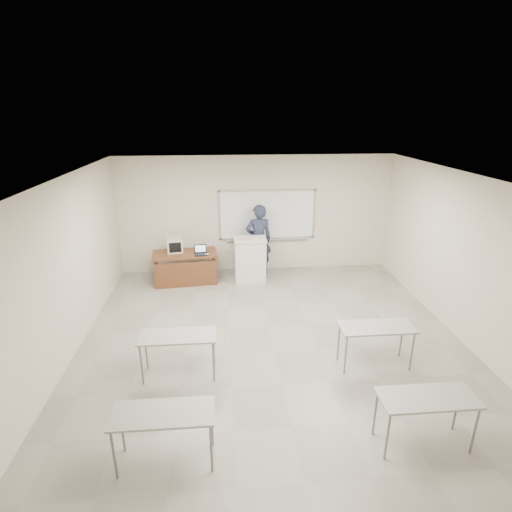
{
  "coord_description": "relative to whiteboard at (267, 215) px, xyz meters",
  "views": [
    {
      "loc": [
        -0.84,
        -5.99,
        4.02
      ],
      "look_at": [
        -0.14,
        2.2,
        1.02
      ],
      "focal_mm": 28.0,
      "sensor_mm": 36.0,
      "label": 1
    }
  ],
  "objects": [
    {
      "name": "whiteboard",
      "position": [
        0.0,
        0.0,
        0.0
      ],
      "size": [
        2.48,
        0.1,
        1.31
      ],
      "color": "white",
      "rests_on": "floor"
    },
    {
      "name": "podium",
      "position": [
        -0.5,
        -0.77,
        -0.93
      ],
      "size": [
        0.78,
        0.57,
        1.1
      ],
      "rotation": [
        0.0,
        0.0,
        0.0
      ],
      "color": "silver",
      "rests_on": "floor"
    },
    {
      "name": "crt_monitor",
      "position": [
        -2.35,
        -0.54,
        -0.56
      ],
      "size": [
        0.38,
        0.42,
        0.36
      ],
      "rotation": [
        0.0,
        0.0,
        0.18
      ],
      "color": "#BCB19A",
      "rests_on": "instructor_desk"
    },
    {
      "name": "floor",
      "position": [
        -0.3,
        -3.97,
        -1.49
      ],
      "size": [
        7.0,
        8.0,
        0.01
      ],
      "primitive_type": "cube",
      "color": "gray",
      "rests_on": "ground"
    },
    {
      "name": "presenter",
      "position": [
        -0.25,
        -0.3,
        -0.56
      ],
      "size": [
        0.71,
        0.51,
        1.84
      ],
      "primitive_type": "imported",
      "rotation": [
        0.0,
        0.0,
        3.24
      ],
      "color": "black",
      "rests_on": "floor"
    },
    {
      "name": "instructor_desk",
      "position": [
        -2.1,
        -0.78,
        -0.92
      ],
      "size": [
        1.55,
        0.77,
        0.75
      ],
      "rotation": [
        0.0,
        0.0,
        0.1
      ],
      "color": "#5D2717",
      "rests_on": "floor"
    },
    {
      "name": "mouse",
      "position": [
        -1.55,
        -0.87,
        -0.71
      ],
      "size": [
        0.11,
        0.07,
        0.04
      ],
      "primitive_type": "ellipsoid",
      "rotation": [
        0.0,
        0.0,
        0.0
      ],
      "color": "#A1A3A9",
      "rests_on": "instructor_desk"
    },
    {
      "name": "keyboard",
      "position": [
        -0.65,
        -0.89,
        -0.36
      ],
      "size": [
        0.44,
        0.22,
        0.02
      ],
      "primitive_type": "cube",
      "rotation": [
        0.0,
        0.0,
        0.19
      ],
      "color": "#BCB19A",
      "rests_on": "podium"
    },
    {
      "name": "student_desks",
      "position": [
        -0.3,
        -5.32,
        -0.81
      ],
      "size": [
        4.4,
        2.2,
        0.73
      ],
      "color": "#999994",
      "rests_on": "floor"
    },
    {
      "name": "laptop",
      "position": [
        -1.7,
        -0.8,
        -0.68
      ],
      "size": [
        0.29,
        0.27,
        0.22
      ],
      "rotation": [
        0.0,
        0.0,
        0.07
      ],
      "color": "black",
      "rests_on": "instructor_desk"
    }
  ]
}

